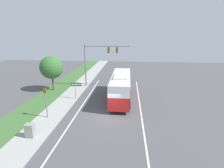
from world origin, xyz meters
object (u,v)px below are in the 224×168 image
street_sign (76,87)px  utility_cabinet (30,130)px  signal_gantry (98,57)px  bus (121,85)px  pedestrian_signal (46,98)px

street_sign → utility_cabinet: (-1.22, -9.37, -1.05)m
signal_gantry → utility_cabinet: signal_gantry is taller
bus → utility_cabinet: bearing=-125.7°
bus → pedestrian_signal: (-7.47, -6.45, 0.29)m
signal_gantry → utility_cabinet: (-3.29, -15.52, -4.35)m
pedestrian_signal → street_sign: size_ratio=1.37×
bus → utility_cabinet: (-7.26, -10.10, -1.25)m
pedestrian_signal → street_sign: bearing=76.0°
bus → street_sign: 6.09m
bus → signal_gantry: size_ratio=1.40×
pedestrian_signal → street_sign: (1.43, 5.71, -0.49)m
pedestrian_signal → street_sign: 5.91m
pedestrian_signal → utility_cabinet: (0.21, -3.65, -1.54)m
pedestrian_signal → signal_gantry: bearing=73.6°
street_sign → utility_cabinet: 9.50m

